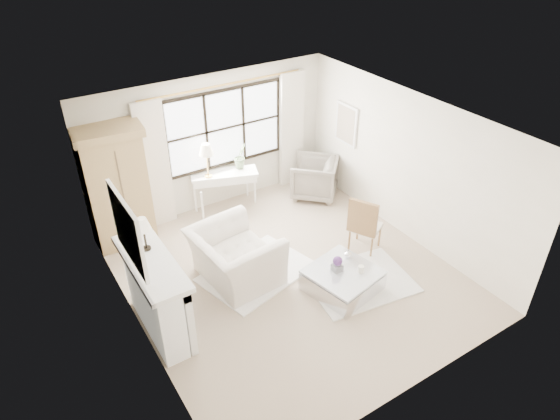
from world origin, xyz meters
The scene contains 32 objects.
floor centered at (0.00, 0.00, 0.00)m, with size 5.50×5.50×0.00m, color tan.
ceiling centered at (0.00, 0.00, 2.70)m, with size 5.50×5.50×0.00m, color white.
wall_back centered at (0.00, 2.75, 1.35)m, with size 5.00×5.00×0.00m, color beige.
wall_front centered at (0.00, -2.75, 1.35)m, with size 5.00×5.00×0.00m, color white.
wall_left centered at (-2.50, 0.00, 1.35)m, with size 5.50×5.50×0.00m, color beige.
wall_right centered at (2.50, 0.00, 1.35)m, with size 5.50×5.50×0.00m, color white.
window_pane centered at (0.30, 2.73, 1.60)m, with size 2.40×0.02×1.50m, color white.
window_frame centered at (0.30, 2.72, 1.60)m, with size 2.50×0.04×1.50m, color black, non-canonical shape.
curtain_rod centered at (0.30, 2.67, 2.47)m, with size 0.04×0.04×3.30m, color #B4873E.
curtain_left centered at (-1.20, 2.65, 1.24)m, with size 0.55×0.10×2.47m, color beige.
curtain_right centered at (1.80, 2.65, 1.24)m, with size 0.55×0.10×2.47m, color silver.
fireplace centered at (-2.27, 0.00, 0.65)m, with size 0.58×1.66×1.26m.
mirror_frame centered at (-2.47, 0.00, 1.84)m, with size 0.05×1.15×0.95m, color white.
mirror_glass centered at (-2.44, 0.00, 1.84)m, with size 0.02×1.00×0.80m, color #B5B9C1.
art_frame centered at (2.47, 1.70, 1.55)m, with size 0.04×0.62×0.82m, color white.
art_canvas centered at (2.45, 1.70, 1.55)m, with size 0.01×0.52×0.72m, color #BDAA92.
mantel_lamp centered at (-2.20, 0.27, 1.65)m, with size 0.22×0.22×0.51m.
armoire centered at (-1.97, 2.43, 1.14)m, with size 1.18×0.81×2.24m.
console_table centered at (0.10, 2.48, 0.40)m, with size 1.38×0.87×0.80m.
console_lamp centered at (-0.24, 2.49, 1.36)m, with size 0.28×0.28×0.69m.
orchid_plant centered at (0.47, 2.49, 1.05)m, with size 0.27×0.22×0.50m, color #617950.
side_table centered at (-0.32, 1.34, 0.33)m, with size 0.40×0.40×0.51m.
rug_left centered at (-0.43, 0.34, 0.02)m, with size 1.76×1.24×0.03m, color white.
rug_right centered at (0.87, -0.79, 0.02)m, with size 1.67×1.25×0.03m, color white.
club_armchair centered at (-0.79, 0.40, 0.45)m, with size 1.37×1.20×0.89m, color silver.
wingback_chair centered at (1.89, 1.91, 0.41)m, with size 0.88×0.91×0.83m, color gray.
french_chair centered at (1.53, -0.11, 0.31)m, with size 0.65×0.65×1.08m.
coffee_table centered at (0.52, -0.76, 0.18)m, with size 1.18×1.18×0.38m.
planter_box centered at (0.45, -0.70, 0.44)m, with size 0.15×0.15×0.11m, color slate.
planter_flowers centered at (0.45, -0.70, 0.57)m, with size 0.15×0.15×0.15m, color #522A6B.
pillar_candle centered at (0.74, -0.93, 0.44)m, with size 0.10×0.10×0.12m, color white.
coffee_vase centered at (0.81, -0.52, 0.45)m, with size 0.13×0.13×0.14m, color white.
Camera 1 is at (-3.61, -5.39, 5.45)m, focal length 32.00 mm.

